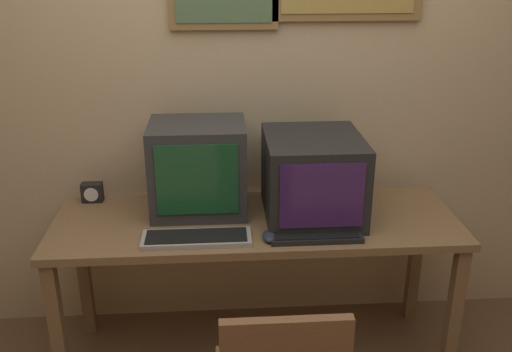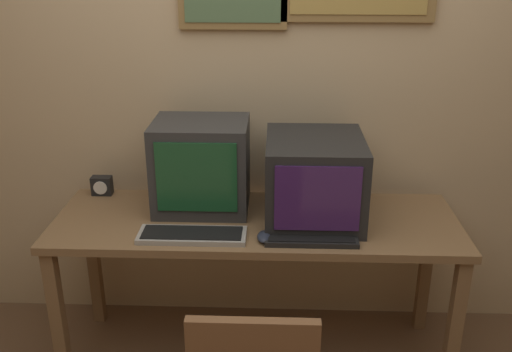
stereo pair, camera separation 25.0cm
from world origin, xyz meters
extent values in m
cube|color=#D1B284|center=(0.00, 1.41, 1.30)|extent=(8.00, 0.05, 2.60)
cube|color=olive|center=(0.00, 0.99, 0.74)|extent=(1.83, 0.62, 0.04)
cube|color=olive|center=(-0.87, 0.73, 0.36)|extent=(0.06, 0.06, 0.72)
cube|color=olive|center=(0.87, 0.73, 0.36)|extent=(0.06, 0.06, 0.72)
cube|color=olive|center=(-0.87, 1.26, 0.36)|extent=(0.06, 0.06, 0.72)
cube|color=olive|center=(0.87, 1.26, 0.36)|extent=(0.06, 0.06, 0.72)
cube|color=#333333|center=(-0.26, 1.12, 0.97)|extent=(0.43, 0.34, 0.42)
cube|color=#194C28|center=(-0.26, 0.94, 0.97)|extent=(0.35, 0.01, 0.32)
cube|color=black|center=(0.26, 1.03, 0.94)|extent=(0.43, 0.47, 0.37)
cube|color=#3D1E56|center=(0.26, 0.79, 0.95)|extent=(0.35, 0.01, 0.28)
cube|color=#A8A399|center=(-0.26, 0.80, 0.77)|extent=(0.46, 0.15, 0.02)
cube|color=black|center=(-0.26, 0.80, 0.78)|extent=(0.42, 0.13, 0.00)
cube|color=black|center=(0.24, 0.79, 0.77)|extent=(0.39, 0.13, 0.02)
cube|color=black|center=(0.24, 0.79, 0.78)|extent=(0.36, 0.11, 0.00)
ellipsoid|color=#282D3D|center=(0.04, 0.79, 0.77)|extent=(0.06, 0.10, 0.03)
cube|color=black|center=(-0.78, 1.24, 0.80)|extent=(0.10, 0.05, 0.09)
cylinder|color=white|center=(-0.78, 1.21, 0.80)|extent=(0.07, 0.00, 0.07)
camera|label=1|loc=(-0.16, -1.33, 1.90)|focal=40.00mm
camera|label=2|loc=(0.09, -1.33, 1.90)|focal=40.00mm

